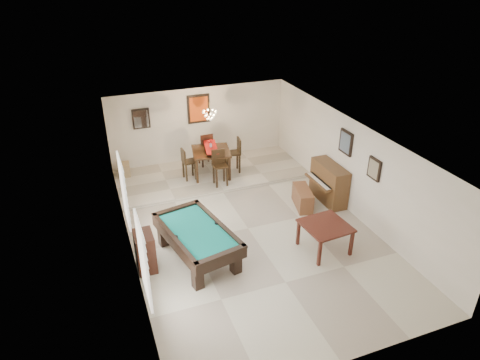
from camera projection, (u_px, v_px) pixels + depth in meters
ground_plane at (248, 229)px, 11.29m from camera, size 6.00×9.00×0.02m
wall_back at (199, 126)px, 14.40m from camera, size 6.00×0.04×2.60m
wall_front at (351, 308)px, 6.96m from camera, size 6.00×0.04×2.60m
wall_left at (126, 207)px, 9.74m from camera, size 0.04×9.00×2.60m
wall_right at (351, 167)px, 11.62m from camera, size 0.04×9.00×2.60m
ceiling at (249, 137)px, 10.07m from camera, size 6.00×9.00×0.04m
dining_step at (211, 174)px, 13.95m from camera, size 6.00×2.50×0.12m
window_left_front at (143, 261)px, 7.89m from camera, size 0.06×1.00×1.70m
window_left_rear at (124, 191)px, 10.20m from camera, size 0.06×1.00×1.70m
pool_table at (198, 244)px, 10.03m from camera, size 1.71×2.53×0.77m
square_table at (324, 237)px, 10.32m from camera, size 1.13×1.13×0.72m
upright_piano at (325, 184)px, 12.29m from camera, size 0.76×1.37×1.14m
piano_bench at (303, 198)px, 12.15m from camera, size 0.62×1.07×0.56m
apothecary_chest at (145, 251)px, 9.65m from camera, size 0.41×0.62×0.93m
dining_table at (211, 161)px, 13.58m from camera, size 1.35×1.35×0.96m
flower_vase at (211, 143)px, 13.30m from camera, size 0.18×0.18×0.25m
dining_chair_south at (220, 168)px, 12.94m from camera, size 0.42×0.42×1.10m
dining_chair_north at (205, 149)px, 14.20m from camera, size 0.46×0.46×1.14m
dining_chair_west at (189, 164)px, 13.32m from camera, size 0.40×0.40×1.01m
dining_chair_east at (233, 155)px, 13.74m from camera, size 0.47×0.47×1.13m
corner_bench at (124, 169)px, 13.67m from camera, size 0.39×0.47×0.40m
chandelier at (210, 112)px, 12.91m from camera, size 0.44×0.44×0.60m
back_painting at (199, 109)px, 14.09m from camera, size 0.75×0.06×0.95m
back_mirror at (141, 119)px, 13.54m from camera, size 0.55×0.06×0.65m
right_picture_upper at (346, 142)px, 11.57m from camera, size 0.06×0.55×0.65m
right_picture_lower at (374, 169)px, 10.59m from camera, size 0.06×0.45×0.55m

